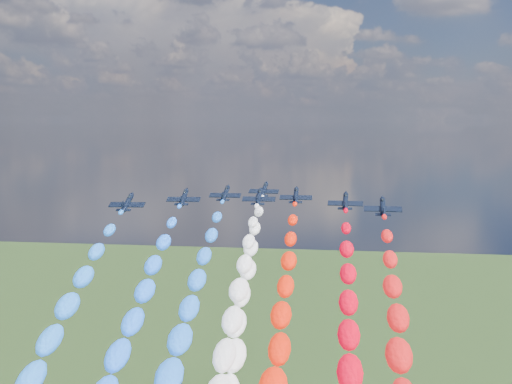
# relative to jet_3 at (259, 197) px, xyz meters

# --- Properties ---
(jet_0) EXTENTS (9.65, 12.66, 6.38)m
(jet_0) POSITION_rel_jet_3_xyz_m (-31.39, -14.99, 0.00)
(jet_0) COLOR black
(jet_1) EXTENTS (9.65, 12.65, 6.38)m
(jet_1) POSITION_rel_jet_3_xyz_m (-19.87, -3.17, 0.00)
(jet_1) COLOR black
(jet_2) EXTENTS (8.96, 12.16, 6.38)m
(jet_2) POSITION_rel_jet_3_xyz_m (-10.37, 6.81, 0.00)
(jet_2) COLOR black
(trail_2) EXTENTS (6.61, 108.45, 60.90)m
(trail_2) POSITION_rel_jet_3_xyz_m (-10.37, -48.87, -28.80)
(trail_2) COLOR blue
(jet_3) EXTENTS (9.23, 12.35, 6.38)m
(jet_3) POSITION_rel_jet_3_xyz_m (0.00, 0.00, 0.00)
(jet_3) COLOR black
(jet_4) EXTENTS (9.55, 12.58, 6.38)m
(jet_4) POSITION_rel_jet_3_xyz_m (-0.64, 17.80, 0.00)
(jet_4) COLOR black
(trail_4) EXTENTS (6.61, 108.45, 60.90)m
(trail_4) POSITION_rel_jet_3_xyz_m (-0.64, -37.87, -28.80)
(trail_4) COLOR white
(jet_5) EXTENTS (9.14, 12.29, 6.38)m
(jet_5) POSITION_rel_jet_3_xyz_m (9.65, 4.56, 0.00)
(jet_5) COLOR black
(trail_5) EXTENTS (6.61, 108.45, 60.90)m
(trail_5) POSITION_rel_jet_3_xyz_m (9.65, -51.12, -28.80)
(trail_5) COLOR red
(jet_6) EXTENTS (9.39, 12.47, 6.38)m
(jet_6) POSITION_rel_jet_3_xyz_m (22.87, -5.63, 0.00)
(jet_6) COLOR black
(jet_7) EXTENTS (9.52, 12.57, 6.38)m
(jet_7) POSITION_rel_jet_3_xyz_m (31.52, -14.44, 0.00)
(jet_7) COLOR black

